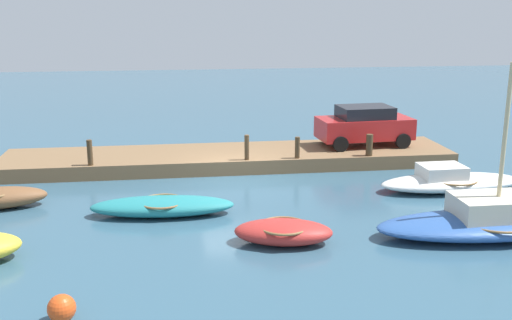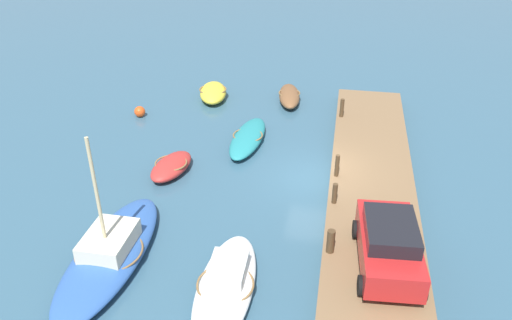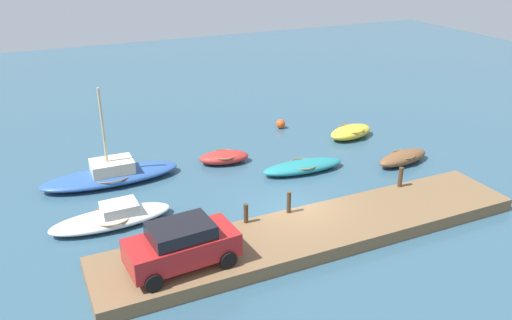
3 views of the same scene
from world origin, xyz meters
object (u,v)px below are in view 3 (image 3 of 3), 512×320
object	(u,v)px
mooring_post_east	(400,177)
parked_car	(182,244)
motorboat_white	(112,217)
rowboat_yellow	(351,132)
mooring_post_mid_east	(289,202)
mooring_post_west	(177,229)
dinghy_red	(224,157)
rowboat_brown	(403,158)
mooring_post_mid_west	(246,213)
marker_buoy	(281,124)
sailboat_blue	(111,174)
rowboat_teal	(303,166)

from	to	relation	value
mooring_post_east	parked_car	world-z (taller)	parked_car
motorboat_white	rowboat_yellow	bearing A→B (deg)	14.54
mooring_post_mid_east	mooring_post_west	bearing A→B (deg)	180.00
dinghy_red	rowboat_brown	xyz separation A→B (m)	(8.78, -4.19, 0.02)
mooring_post_mid_west	marker_buoy	distance (m)	13.00
mooring_post_west	parked_car	size ratio (longest dim) A/B	0.21
dinghy_red	mooring_post_mid_west	bearing A→B (deg)	-93.50
dinghy_red	parked_car	size ratio (longest dim) A/B	0.72
sailboat_blue	rowboat_yellow	bearing A→B (deg)	0.83
rowboat_teal	motorboat_white	distance (m)	10.20
rowboat_teal	mooring_post_west	bearing A→B (deg)	-148.08
rowboat_yellow	marker_buoy	distance (m)	4.54
mooring_post_east	marker_buoy	xyz separation A→B (m)	(-0.74, 10.80, -0.76)
rowboat_yellow	mooring_post_east	distance (m)	7.88
parked_car	marker_buoy	xyz separation A→B (m)	(10.51, 12.63, -1.16)
motorboat_white	parked_car	bearing A→B (deg)	-73.54
mooring_post_mid_west	motorboat_white	bearing A→B (deg)	147.18
rowboat_teal	mooring_post_mid_east	distance (m)	5.52
mooring_post_west	mooring_post_mid_west	size ratio (longest dim) A/B	1.02
rowboat_yellow	mooring_post_mid_east	distance (m)	11.20
sailboat_blue	mooring_post_mid_west	world-z (taller)	sailboat_blue
rowboat_yellow	parked_car	distance (m)	16.53
rowboat_brown	mooring_post_west	size ratio (longest dim) A/B	4.03
dinghy_red	motorboat_white	size ratio (longest dim) A/B	0.56
rowboat_teal	mooring_post_west	size ratio (longest dim) A/B	5.25
rowboat_teal	sailboat_blue	xyz separation A→B (m)	(-9.37, 3.00, 0.12)
mooring_post_mid_east	mooring_post_mid_west	bearing A→B (deg)	180.00
dinghy_red	sailboat_blue	world-z (taller)	sailboat_blue
rowboat_brown	mooring_post_east	xyz separation A→B (m)	(-2.72, -3.04, 0.70)
motorboat_white	marker_buoy	bearing A→B (deg)	30.91
sailboat_blue	parked_car	distance (m)	9.35
sailboat_blue	mooring_post_mid_east	bearing A→B (deg)	-49.76
mooring_post_east	rowboat_yellow	bearing A→B (deg)	72.43
mooring_post_west	mooring_post_mid_east	bearing A→B (deg)	0.00
sailboat_blue	mooring_post_east	bearing A→B (deg)	-30.96
dinghy_red	parked_car	bearing A→B (deg)	-108.68
mooring_post_mid_west	mooring_post_east	bearing A→B (deg)	0.00
mooring_post_mid_west	parked_car	xyz separation A→B (m)	(-3.30, -1.83, 0.46)
marker_buoy	mooring_post_west	bearing A→B (deg)	-133.22
dinghy_red	rowboat_yellow	world-z (taller)	rowboat_yellow
rowboat_teal	rowboat_yellow	xyz separation A→B (m)	(5.09, 3.06, 0.09)
dinghy_red	mooring_post_mid_west	distance (m)	7.50
dinghy_red	mooring_post_east	size ratio (longest dim) A/B	3.02
rowboat_yellow	mooring_post_mid_east	bearing A→B (deg)	-150.18
dinghy_red	motorboat_white	bearing A→B (deg)	-137.94
motorboat_white	sailboat_blue	xyz separation A→B (m)	(0.75, 4.26, 0.07)
mooring_post_mid_west	rowboat_brown	bearing A→B (deg)	15.92
motorboat_white	mooring_post_mid_east	distance (m)	7.63
rowboat_yellow	mooring_post_west	bearing A→B (deg)	-162.73
sailboat_blue	motorboat_white	bearing A→B (deg)	-99.46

